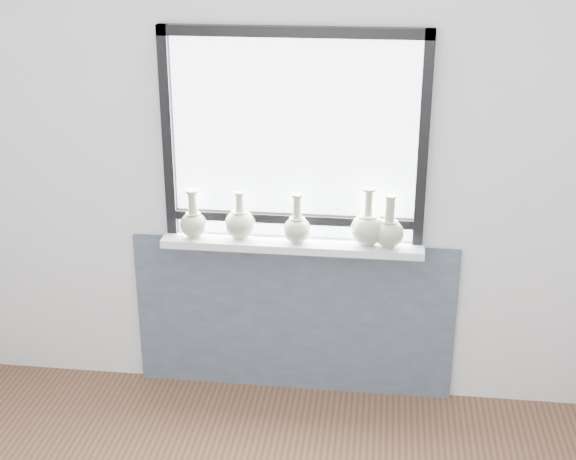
# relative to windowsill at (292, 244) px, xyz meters

# --- Properties ---
(back_wall) EXTENTS (3.60, 0.02, 2.60)m
(back_wall) POSITION_rel_windowsill_xyz_m (0.00, 0.10, 0.42)
(back_wall) COLOR silver
(back_wall) RESTS_ON ground
(apron_panel) EXTENTS (1.70, 0.03, 0.86)m
(apron_panel) POSITION_rel_windowsill_xyz_m (0.00, 0.07, -0.45)
(apron_panel) COLOR #4E5C6B
(apron_panel) RESTS_ON ground
(windowsill) EXTENTS (1.32, 0.18, 0.04)m
(windowsill) POSITION_rel_windowsill_xyz_m (0.00, 0.00, 0.00)
(windowsill) COLOR silver
(windowsill) RESTS_ON apron_panel
(window) EXTENTS (1.30, 0.06, 1.05)m
(window) POSITION_rel_windowsill_xyz_m (0.00, 0.06, 0.56)
(window) COLOR black
(window) RESTS_ON windowsill
(vase_a) EXTENTS (0.14, 0.14, 0.25)m
(vase_a) POSITION_rel_windowsill_xyz_m (-0.50, -0.01, 0.10)
(vase_a) COLOR #9EAD8A
(vase_a) RESTS_ON windowsill
(vase_b) EXTENTS (0.16, 0.16, 0.24)m
(vase_b) POSITION_rel_windowsill_xyz_m (-0.27, 0.01, 0.10)
(vase_b) COLOR #9EAD8A
(vase_b) RESTS_ON windowsill
(vase_c) EXTENTS (0.14, 0.14, 0.25)m
(vase_c) POSITION_rel_windowsill_xyz_m (0.03, -0.01, 0.10)
(vase_c) COLOR #9EAD8A
(vase_c) RESTS_ON windowsill
(vase_d) EXTENTS (0.17, 0.17, 0.29)m
(vase_d) POSITION_rel_windowsill_xyz_m (0.38, 0.00, 0.11)
(vase_d) COLOR #9EAD8A
(vase_d) RESTS_ON windowsill
(vase_e) EXTENTS (0.15, 0.15, 0.27)m
(vase_e) POSITION_rel_windowsill_xyz_m (0.48, -0.01, 0.10)
(vase_e) COLOR #9EAD8A
(vase_e) RESTS_ON windowsill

